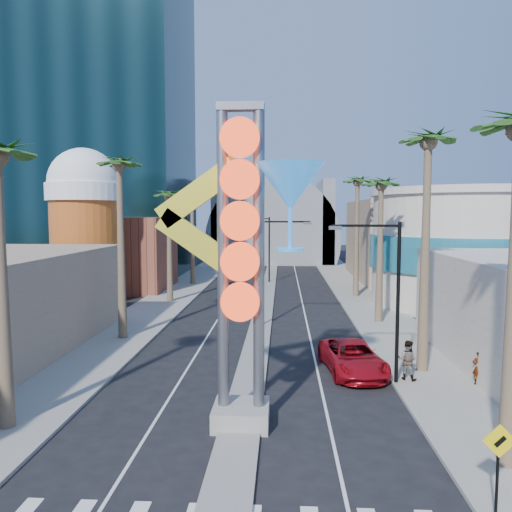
{
  "coord_description": "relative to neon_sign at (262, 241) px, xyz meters",
  "views": [
    {
      "loc": [
        1.61,
        -16.15,
        8.36
      ],
      "look_at": [
        -0.24,
        18.52,
        5.43
      ],
      "focal_mm": 35.0,
      "sensor_mm": 36.0,
      "label": 1
    }
  ],
  "objects": [
    {
      "name": "filler_east",
      "position": [
        15.18,
        45.04,
        -2.31
      ],
      "size": [
        10.0,
        20.0,
        10.0
      ],
      "primitive_type": "cube",
      "color": "#9C8465",
      "rests_on": "ground"
    },
    {
      "name": "brick_filler_west",
      "position": [
        -16.82,
        35.04,
        -3.31
      ],
      "size": [
        10.0,
        10.0,
        8.0
      ],
      "primitive_type": "cube",
      "color": "brown",
      "rests_on": "ground"
    },
    {
      "name": "palm_5",
      "position": [
        8.18,
        7.04,
        3.96
      ],
      "size": [
        2.4,
        2.4,
        13.2
      ],
      "color": "brown",
      "rests_on": "ground"
    },
    {
      "name": "palm_3",
      "position": [
        -9.82,
        39.04,
        2.17
      ],
      "size": [
        2.4,
        2.4,
        11.2
      ],
      "color": "brown",
      "rests_on": "ground"
    },
    {
      "name": "streetlight_2",
      "position": [
        5.91,
        5.04,
        -2.47
      ],
      "size": [
        3.45,
        0.25,
        8.0
      ],
      "color": "black",
      "rests_on": "ground"
    },
    {
      "name": "palm_1",
      "position": [
        -9.82,
        13.04,
        3.52
      ],
      "size": [
        2.4,
        2.4,
        12.7
      ],
      "color": "brown",
      "rests_on": "ground"
    },
    {
      "name": "sidewalk_east",
      "position": [
        8.68,
        32.04,
        -7.23
      ],
      "size": [
        5.0,
        100.0,
        0.15
      ],
      "primitive_type": "cube",
      "color": "gray",
      "rests_on": "ground"
    },
    {
      "name": "ground",
      "position": [
        -0.82,
        -2.96,
        -7.31
      ],
      "size": [
        240.0,
        240.0,
        0.0
      ],
      "primitive_type": "plane",
      "color": "black",
      "rests_on": "ground"
    },
    {
      "name": "streetlight_0",
      "position": [
        -0.27,
        17.04,
        -2.43
      ],
      "size": [
        3.79,
        0.25,
        8.0
      ],
      "color": "black",
      "rests_on": "ground"
    },
    {
      "name": "neon_sign",
      "position": [
        0.0,
        0.0,
        0.0
      ],
      "size": [
        6.53,
        2.6,
        12.55
      ],
      "color": "gray",
      "rests_on": "ground"
    },
    {
      "name": "red_pickup",
      "position": [
        4.5,
        6.81,
        -6.49
      ],
      "size": [
        3.45,
        6.19,
        1.64
      ],
      "primitive_type": "imported",
      "rotation": [
        0.0,
        0.0,
        0.13
      ],
      "color": "#AA0D19",
      "rests_on": "ground"
    },
    {
      "name": "ped_sign",
      "position": [
        6.58,
        -5.99,
        -5.42
      ],
      "size": [
        0.92,
        0.12,
        2.66
      ],
      "color": "black",
      "rests_on": "sidewalk_east"
    },
    {
      "name": "pedestrian_a",
      "position": [
        10.27,
        4.86,
        -6.33
      ],
      "size": [
        0.68,
        0.54,
        1.65
      ],
      "primitive_type": "imported",
      "rotation": [
        0.0,
        0.0,
        2.87
      ],
      "color": "gray",
      "rests_on": "sidewalk_east"
    },
    {
      "name": "turquoise_building",
      "position": [
        17.18,
        27.04,
        -2.06
      ],
      "size": [
        16.6,
        16.6,
        10.6
      ],
      "color": "#BBB29E",
      "rests_on": "ground"
    },
    {
      "name": "palm_6",
      "position": [
        8.18,
        19.04,
        2.62
      ],
      "size": [
        2.4,
        2.4,
        11.7
      ],
      "color": "brown",
      "rests_on": "ground"
    },
    {
      "name": "hotel_tower",
      "position": [
        -22.82,
        49.04,
        17.69
      ],
      "size": [
        20.0,
        20.0,
        50.0
      ],
      "primitive_type": "cube",
      "color": "black",
      "rests_on": "ground"
    },
    {
      "name": "beer_mug",
      "position": [
        -17.82,
        27.04,
        0.54
      ],
      "size": [
        7.0,
        7.0,
        14.5
      ],
      "color": "#B54618",
      "rests_on": "ground"
    },
    {
      "name": "palm_2",
      "position": [
        -9.82,
        27.04,
        2.17
      ],
      "size": [
        2.4,
        2.4,
        11.2
      ],
      "color": "brown",
      "rests_on": "ground"
    },
    {
      "name": "median",
      "position": [
        -0.82,
        35.04,
        -7.23
      ],
      "size": [
        1.6,
        84.0,
        0.15
      ],
      "primitive_type": "cube",
      "color": "gray",
      "rests_on": "ground"
    },
    {
      "name": "streetlight_1",
      "position": [
        -1.36,
        41.04,
        -2.43
      ],
      "size": [
        3.79,
        0.25,
        8.0
      ],
      "color": "black",
      "rests_on": "ground"
    },
    {
      "name": "sidewalk_west",
      "position": [
        -10.32,
        32.04,
        -7.23
      ],
      "size": [
        5.0,
        100.0,
        0.15
      ],
      "primitive_type": "cube",
      "color": "gray",
      "rests_on": "ground"
    },
    {
      "name": "pedestrian_b",
      "position": [
        7.02,
        5.46,
        -6.17
      ],
      "size": [
        1.2,
        1.12,
        1.97
      ],
      "primitive_type": "imported",
      "rotation": [
        0.0,
        0.0,
        2.63
      ],
      "color": "gray",
      "rests_on": "sidewalk_east"
    },
    {
      "name": "canopy",
      "position": [
        -0.82,
        69.04,
        -3.0
      ],
      "size": [
        22.0,
        16.0,
        22.0
      ],
      "color": "slate",
      "rests_on": "ground"
    },
    {
      "name": "palm_7",
      "position": [
        8.18,
        31.04,
        3.52
      ],
      "size": [
        2.4,
        2.4,
        12.7
      ],
      "color": "brown",
      "rests_on": "ground"
    }
  ]
}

